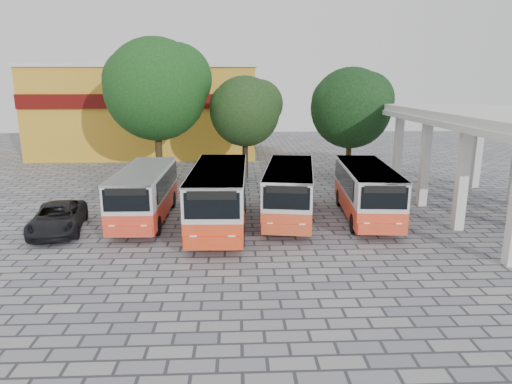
{
  "coord_description": "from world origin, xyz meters",
  "views": [
    {
      "loc": [
        -2.58,
        -18.44,
        6.87
      ],
      "look_at": [
        -1.66,
        3.56,
        1.5
      ],
      "focal_mm": 32.0,
      "sensor_mm": 36.0,
      "label": 1
    }
  ],
  "objects_px": {
    "bus_centre_right": "(289,189)",
    "bus_centre_left": "(219,194)",
    "bus_far_right": "(367,189)",
    "parked_car": "(58,218)",
    "bus_far_left": "(145,191)"
  },
  "relations": [
    {
      "from": "bus_far_left",
      "to": "bus_centre_right",
      "type": "height_order",
      "value": "bus_centre_right"
    },
    {
      "from": "bus_centre_left",
      "to": "bus_centre_right",
      "type": "bearing_deg",
      "value": 22.84
    },
    {
      "from": "bus_centre_left",
      "to": "parked_car",
      "type": "bearing_deg",
      "value": -176.13
    },
    {
      "from": "bus_centre_left",
      "to": "bus_far_right",
      "type": "bearing_deg",
      "value": 11.34
    },
    {
      "from": "bus_centre_left",
      "to": "bus_far_right",
      "type": "distance_m",
      "value": 7.53
    },
    {
      "from": "bus_centre_left",
      "to": "bus_centre_right",
      "type": "relative_size",
      "value": 1.06
    },
    {
      "from": "bus_far_right",
      "to": "parked_car",
      "type": "distance_m",
      "value": 15.05
    },
    {
      "from": "bus_far_left",
      "to": "bus_far_right",
      "type": "height_order",
      "value": "bus_far_right"
    },
    {
      "from": "bus_far_left",
      "to": "parked_car",
      "type": "xyz_separation_m",
      "value": [
        -3.75,
        -1.65,
        -0.87
      ]
    },
    {
      "from": "bus_far_right",
      "to": "bus_centre_left",
      "type": "bearing_deg",
      "value": -165.84
    },
    {
      "from": "bus_centre_right",
      "to": "bus_far_right",
      "type": "height_order",
      "value": "bus_centre_right"
    },
    {
      "from": "bus_centre_right",
      "to": "bus_centre_left",
      "type": "bearing_deg",
      "value": -150.48
    },
    {
      "from": "bus_centre_left",
      "to": "parked_car",
      "type": "height_order",
      "value": "bus_centre_left"
    },
    {
      "from": "bus_centre_right",
      "to": "bus_far_right",
      "type": "relative_size",
      "value": 1.02
    },
    {
      "from": "bus_centre_right",
      "to": "bus_far_right",
      "type": "bearing_deg",
      "value": 7.07
    }
  ]
}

